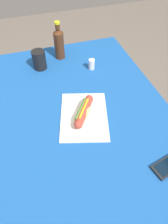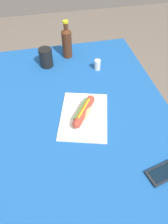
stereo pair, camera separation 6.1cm
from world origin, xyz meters
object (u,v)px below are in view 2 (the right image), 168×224
(cell_phone, at_px, (164,172))
(soda_bottle, at_px, (67,42))
(drinking_cup, at_px, (46,58))
(hot_dog, at_px, (84,111))
(salt_shaker, at_px, (97,65))

(cell_phone, xyz_separation_m, soda_bottle, (0.87, 0.24, 0.09))
(cell_phone, xyz_separation_m, drinking_cup, (0.80, 0.38, 0.05))
(cell_phone, height_order, soda_bottle, soda_bottle)
(hot_dog, distance_m, soda_bottle, 0.52)
(cell_phone, relative_size, soda_bottle, 0.66)
(hot_dog, relative_size, soda_bottle, 0.78)
(soda_bottle, distance_m, salt_shaker, 0.24)
(cell_phone, height_order, salt_shaker, salt_shaker)
(salt_shaker, bearing_deg, cell_phone, -172.82)
(soda_bottle, bearing_deg, hot_dog, 179.48)
(cell_phone, distance_m, drinking_cup, 0.88)
(salt_shaker, bearing_deg, drinking_cup, 71.12)
(hot_dog, xyz_separation_m, salt_shaker, (0.35, -0.16, -0.00))
(cell_phone, bearing_deg, drinking_cup, 25.37)
(hot_dog, bearing_deg, salt_shaker, -24.16)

